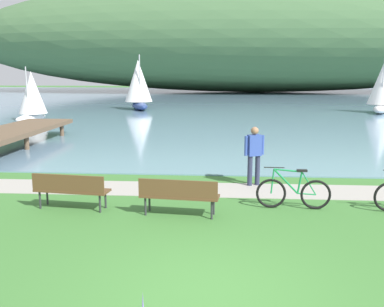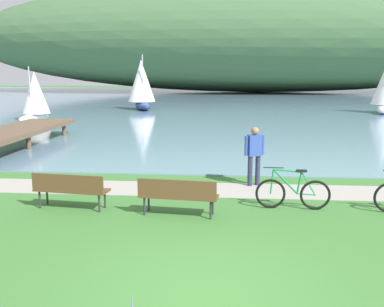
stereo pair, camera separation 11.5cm
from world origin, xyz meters
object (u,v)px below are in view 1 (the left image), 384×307
at_px(sailboat_nearest_to_shore, 32,96).
at_px(sailboat_toward_hillside, 383,85).
at_px(park_bench_near_camera, 71,188).
at_px(sailboat_mid_bay, 138,84).
at_px(person_at_shoreline, 254,152).
at_px(bicycle_leaning_near_bench, 293,192).
at_px(park_bench_further_along, 179,194).

relative_size(sailboat_nearest_to_shore, sailboat_toward_hillside, 0.77).
xyz_separation_m(park_bench_near_camera, sailboat_mid_bay, (-3.72, 27.55, 1.72)).
height_order(park_bench_near_camera, sailboat_toward_hillside, sailboat_toward_hillside).
height_order(person_at_shoreline, sailboat_mid_bay, sailboat_mid_bay).
xyz_separation_m(sailboat_nearest_to_shore, sailboat_toward_hillside, (25.21, 8.02, 0.50)).
bearing_deg(sailboat_toward_hillside, park_bench_near_camera, -122.28).
distance_m(sailboat_mid_bay, sailboat_toward_hillside, 20.11).
bearing_deg(bicycle_leaning_near_bench, park_bench_near_camera, -175.26).
bearing_deg(sailboat_mid_bay, person_at_shoreline, -71.82).
xyz_separation_m(person_at_shoreline, sailboat_nearest_to_shore, (-13.38, 15.27, 0.74)).
height_order(park_bench_further_along, person_at_shoreline, person_at_shoreline).
bearing_deg(sailboat_mid_bay, bicycle_leaning_near_bench, -71.62).
relative_size(bicycle_leaning_near_bench, sailboat_nearest_to_shore, 0.50).
xyz_separation_m(bicycle_leaning_near_bench, sailboat_mid_bay, (-9.01, 27.12, 1.84)).
height_order(bicycle_leaning_near_bench, person_at_shoreline, person_at_shoreline).
relative_size(person_at_shoreline, sailboat_mid_bay, 0.37).
xyz_separation_m(bicycle_leaning_near_bench, person_at_shoreline, (-0.79, 2.10, 0.58)).
distance_m(park_bench_near_camera, bicycle_leaning_near_bench, 5.31).
bearing_deg(bicycle_leaning_near_bench, sailboat_nearest_to_shore, 129.22).
bearing_deg(person_at_shoreline, sailboat_mid_bay, 108.18).
relative_size(bicycle_leaning_near_bench, person_at_shoreline, 1.04).
bearing_deg(park_bench_further_along, park_bench_near_camera, 173.43).
relative_size(park_bench_further_along, sailboat_mid_bay, 0.39).
xyz_separation_m(park_bench_near_camera, person_at_shoreline, (4.49, 2.54, 0.46)).
bearing_deg(park_bench_near_camera, park_bench_further_along, -6.57).
height_order(park_bench_near_camera, park_bench_further_along, same).
height_order(park_bench_further_along, sailboat_nearest_to_shore, sailboat_nearest_to_shore).
relative_size(park_bench_further_along, sailboat_toward_hillside, 0.40).
bearing_deg(park_bench_further_along, person_at_shoreline, 56.47).
height_order(park_bench_further_along, bicycle_leaning_near_bench, bicycle_leaning_near_bench).
bearing_deg(sailboat_nearest_to_shore, park_bench_further_along, -57.58).
height_order(bicycle_leaning_near_bench, sailboat_toward_hillside, sailboat_toward_hillside).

